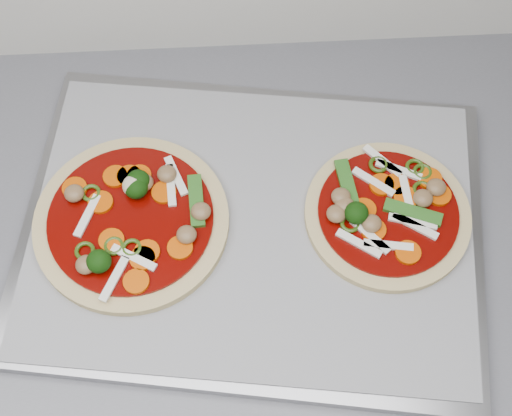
{
  "coord_description": "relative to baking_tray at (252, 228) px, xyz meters",
  "views": [
    {
      "loc": [
        -0.43,
        1.04,
        1.56
      ],
      "look_at": [
        -0.41,
        1.36,
        0.93
      ],
      "focal_mm": 50.0,
      "sensor_mm": 36.0,
      "label": 1
    }
  ],
  "objects": [
    {
      "name": "baking_tray",
      "position": [
        0.0,
        0.0,
        0.0
      ],
      "size": [
        0.51,
        0.41,
        0.02
      ],
      "primitive_type": "cube",
      "rotation": [
        0.0,
        0.0,
        -0.16
      ],
      "color": "gray",
      "rests_on": "countertop"
    },
    {
      "name": "parchment",
      "position": [
        0.0,
        0.0,
        0.01
      ],
      "size": [
        0.48,
        0.38,
        0.0
      ],
      "primitive_type": "cube",
      "rotation": [
        0.0,
        0.0,
        -0.14
      ],
      "color": "gray",
      "rests_on": "baking_tray"
    },
    {
      "name": "pizza_left",
      "position": [
        -0.12,
        0.01,
        0.02
      ],
      "size": [
        0.2,
        0.2,
        0.03
      ],
      "rotation": [
        0.0,
        0.0,
        0.05
      ],
      "color": "tan",
      "rests_on": "parchment"
    },
    {
      "name": "pizza_right",
      "position": [
        0.13,
        0.0,
        0.02
      ],
      "size": [
        0.23,
        0.23,
        0.03
      ],
      "rotation": [
        0.0,
        0.0,
        -0.56
      ],
      "color": "tan",
      "rests_on": "parchment"
    }
  ]
}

